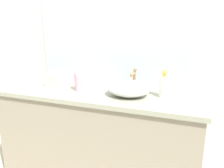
{
  "coord_description": "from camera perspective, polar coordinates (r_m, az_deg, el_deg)",
  "views": [
    {
      "loc": [
        0.82,
        -1.21,
        1.4
      ],
      "look_at": [
        0.25,
        0.39,
        0.95
      ],
      "focal_mm": 35.93,
      "sensor_mm": 36.0,
      "label": 1
    }
  ],
  "objects": [
    {
      "name": "lotion_bottle",
      "position": [
        1.86,
        -8.54,
        0.7
      ],
      "size": [
        0.06,
        0.06,
        0.17
      ],
      "color": "pink",
      "rests_on": "vanity_counter"
    },
    {
      "name": "wall_mirror_panel",
      "position": [
        2.03,
        -0.73,
        15.28
      ],
      "size": [
        1.37,
        0.01,
        1.09
      ],
      "primitive_type": "cube",
      "color": "#B2BCC6",
      "rests_on": "vanity_counter"
    },
    {
      "name": "faucet",
      "position": [
        1.86,
        5.62,
        1.69
      ],
      "size": [
        0.03,
        0.14,
        0.18
      ],
      "color": "olive",
      "rests_on": "vanity_counter"
    },
    {
      "name": "candle_jar",
      "position": [
        2.25,
        -20.23,
        0.88
      ],
      "size": [
        0.06,
        0.06,
        0.05
      ],
      "primitive_type": "cylinder",
      "color": "beige",
      "rests_on": "vanity_counter"
    },
    {
      "name": "bathroom_wall_rear",
      "position": [
        2.11,
        -3.28,
        12.24
      ],
      "size": [
        6.0,
        0.06,
        2.6
      ],
      "primitive_type": "cube",
      "color": "silver",
      "rests_on": "ground"
    },
    {
      "name": "soap_dispenser",
      "position": [
        1.71,
        13.1,
        -0.42
      ],
      "size": [
        0.07,
        0.07,
        0.21
      ],
      "color": "white",
      "rests_on": "vanity_counter"
    },
    {
      "name": "vanity_counter",
      "position": [
        2.01,
        -3.55,
        -13.73
      ],
      "size": [
        1.7,
        0.56,
        0.87
      ],
      "color": "gray",
      "rests_on": "ground"
    },
    {
      "name": "sink_basin",
      "position": [
        1.72,
        4.24,
        -1.11
      ],
      "size": [
        0.33,
        0.29,
        0.12
      ],
      "primitive_type": "ellipsoid",
      "color": "silver",
      "rests_on": "vanity_counter"
    },
    {
      "name": "tissue_box",
      "position": [
        2.07,
        -14.31,
        1.41
      ],
      "size": [
        0.13,
        0.13,
        0.16
      ],
      "color": "beige",
      "rests_on": "vanity_counter"
    }
  ]
}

